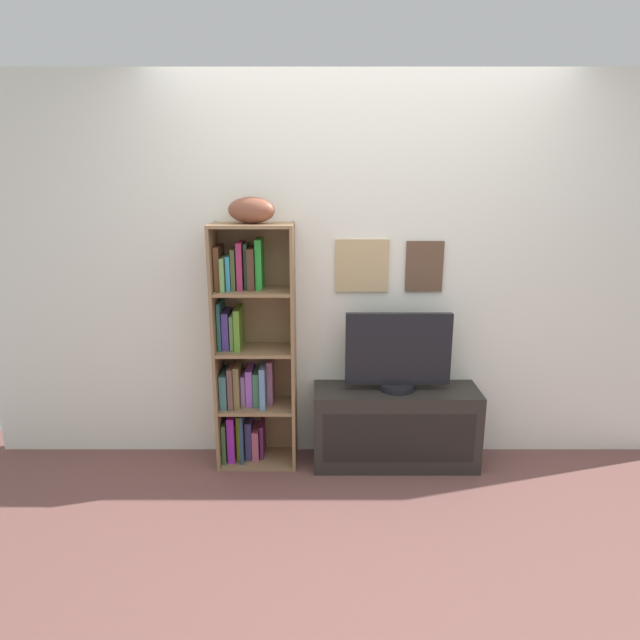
{
  "coord_description": "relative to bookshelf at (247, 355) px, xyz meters",
  "views": [
    {
      "loc": [
        -0.24,
        -2.31,
        1.81
      ],
      "look_at": [
        -0.23,
        0.85,
        0.98
      ],
      "focal_mm": 30.84,
      "sensor_mm": 36.0,
      "label": 1
    }
  ],
  "objects": [
    {
      "name": "football",
      "position": [
        0.05,
        -0.03,
        0.9
      ],
      "size": [
        0.33,
        0.25,
        0.15
      ],
      "primitive_type": "ellipsoid",
      "rotation": [
        0.0,
        0.0,
        -0.36
      ],
      "color": "brown",
      "rests_on": "bookshelf"
    },
    {
      "name": "television",
      "position": [
        0.94,
        -0.06,
        0.03
      ],
      "size": [
        0.65,
        0.22,
        0.5
      ],
      "color": "black",
      "rests_on": "tv_stand"
    },
    {
      "name": "bookshelf",
      "position": [
        0.0,
        0.0,
        0.0
      ],
      "size": [
        0.5,
        0.3,
        1.54
      ],
      "color": "#8B6A49",
      "rests_on": "ground"
    },
    {
      "name": "ground",
      "position": [
        0.69,
        -0.98,
        -0.74
      ],
      "size": [
        5.2,
        5.2,
        0.04
      ],
      "primitive_type": "cube",
      "color": "brown"
    },
    {
      "name": "back_wall",
      "position": [
        0.69,
        0.15,
        0.49
      ],
      "size": [
        4.8,
        0.08,
        2.42
      ],
      "color": "white",
      "rests_on": "ground"
    },
    {
      "name": "tv_stand",
      "position": [
        0.94,
        -0.06,
        -0.46
      ],
      "size": [
        1.04,
        0.34,
        0.51
      ],
      "color": "#292521",
      "rests_on": "ground"
    }
  ]
}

